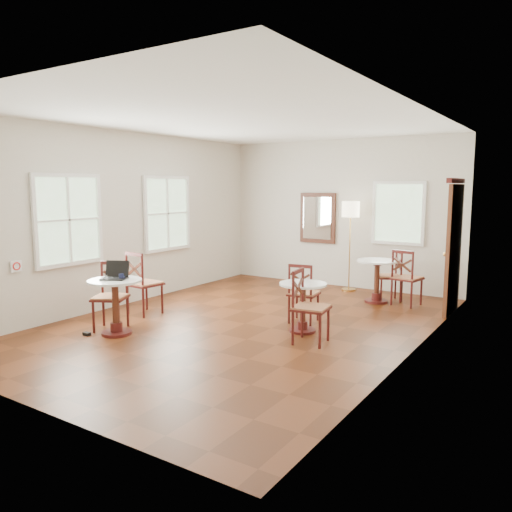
{
  "coord_description": "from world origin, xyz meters",
  "views": [
    {
      "loc": [
        4.15,
        -6.11,
        2.07
      ],
      "look_at": [
        0.0,
        0.3,
        1.0
      ],
      "focal_mm": 35.21,
      "sensor_mm": 36.0,
      "label": 1
    }
  ],
  "objects": [
    {
      "name": "chair_back_b",
      "position": [
        1.33,
        2.71,
        0.46
      ],
      "size": [
        0.58,
        0.58,
        0.91
      ],
      "rotation": [
        0.0,
        0.0,
        -1.0
      ],
      "color": "#491512",
      "rests_on": "ground"
    },
    {
      "name": "chair_near_a",
      "position": [
        -1.71,
        -0.42,
        0.51
      ],
      "size": [
        0.51,
        0.51,
        1.03
      ],
      "rotation": [
        0.0,
        0.0,
        3.05
      ],
      "color": "#491512",
      "rests_on": "ground"
    },
    {
      "name": "mouse",
      "position": [
        -1.25,
        -1.43,
        0.8
      ],
      "size": [
        0.1,
        0.08,
        0.03
      ],
      "primitive_type": "ellipsoid",
      "rotation": [
        0.0,
        0.0,
        -0.42
      ],
      "color": "black",
      "rests_on": "cafe_table_near"
    },
    {
      "name": "cafe_table_mid",
      "position": [
        0.92,
        0.1,
        0.44
      ],
      "size": [
        0.67,
        0.67,
        0.71
      ],
      "color": "#491512",
      "rests_on": "ground"
    },
    {
      "name": "water_glass",
      "position": [
        -1.21,
        -1.59,
        0.82
      ],
      "size": [
        0.05,
        0.05,
        0.09
      ],
      "primitive_type": "cylinder",
      "color": "white",
      "rests_on": "cafe_table_near"
    },
    {
      "name": "cafe_table_back",
      "position": [
        1.18,
        2.45,
        0.47
      ],
      "size": [
        0.72,
        0.72,
        0.76
      ],
      "color": "#491512",
      "rests_on": "ground"
    },
    {
      "name": "laptop",
      "position": [
        -1.26,
        -1.37,
        0.84
      ],
      "size": [
        0.43,
        0.4,
        0.24
      ],
      "rotation": [
        0.0,
        0.0,
        0.45
      ],
      "color": "black",
      "rests_on": "cafe_table_near"
    },
    {
      "name": "chair_near_b",
      "position": [
        -1.47,
        -1.29,
        0.49
      ],
      "size": [
        0.61,
        0.61,
        0.98
      ],
      "rotation": [
        0.0,
        0.0,
        0.49
      ],
      "color": "#491512",
      "rests_on": "ground"
    },
    {
      "name": "ground",
      "position": [
        0.0,
        0.0,
        0.0
      ],
      "size": [
        7.0,
        7.0,
        0.0
      ],
      "primitive_type": "plane",
      "color": "#53240E",
      "rests_on": "ground"
    },
    {
      "name": "cafe_table_near",
      "position": [
        -1.21,
        -1.44,
        0.48
      ],
      "size": [
        0.74,
        0.74,
        0.78
      ],
      "color": "#491512",
      "rests_on": "ground"
    },
    {
      "name": "power_adapter",
      "position": [
        -1.52,
        -1.71,
        0.02
      ],
      "size": [
        0.11,
        0.07,
        0.04
      ],
      "primitive_type": "cube",
      "color": "black",
      "rests_on": "ground"
    },
    {
      "name": "chair_mid_b",
      "position": [
        1.23,
        -0.31,
        0.49
      ],
      "size": [
        0.51,
        0.51,
        0.98
      ],
      "rotation": [
        0.0,
        0.0,
        1.71
      ],
      "color": "#491512",
      "rests_on": "ground"
    },
    {
      "name": "floor_lamp",
      "position": [
        0.36,
        3.15,
        1.5
      ],
      "size": [
        0.34,
        0.34,
        1.77
      ],
      "color": "#BF8C3F",
      "rests_on": "ground"
    },
    {
      "name": "navy_mug",
      "position": [
        -1.13,
        -1.38,
        0.82
      ],
      "size": [
        0.1,
        0.07,
        0.08
      ],
      "color": "black",
      "rests_on": "cafe_table_near"
    },
    {
      "name": "chair_back_a",
      "position": [
        1.68,
        2.51,
        0.49
      ],
      "size": [
        0.53,
        0.53,
        0.98
      ],
      "rotation": [
        0.0,
        0.0,
        2.96
      ],
      "color": "#491512",
      "rests_on": "ground"
    },
    {
      "name": "room_shell",
      "position": [
        -0.06,
        0.27,
        1.89
      ],
      "size": [
        5.02,
        7.02,
        3.01
      ],
      "color": "beige",
      "rests_on": "ground"
    },
    {
      "name": "chair_mid_a",
      "position": [
        0.7,
        0.54,
        0.46
      ],
      "size": [
        0.48,
        0.48,
        0.92
      ],
      "rotation": [
        0.0,
        0.0,
        3.28
      ],
      "color": "#491512",
      "rests_on": "ground"
    }
  ]
}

